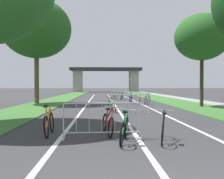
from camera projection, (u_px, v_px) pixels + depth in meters
grass_verge_left at (63, 98)px, 31.33m from camera, size 3.27×70.63×0.05m
grass_verge_right at (156, 98)px, 31.81m from camera, size 3.27×70.63×0.05m
sidewalk_path_right at (176, 98)px, 31.91m from camera, size 1.72×70.63×0.08m
lane_stripe_center at (113, 103)px, 23.12m from camera, size 0.14×40.86×0.01m
lane_stripe_right_lane at (138, 103)px, 23.21m from camera, size 0.14×40.86×0.01m
lane_stripe_left_lane at (88, 103)px, 23.02m from camera, size 0.14×40.86×0.01m
overpass_bridge at (106, 75)px, 60.96m from camera, size 16.84×4.40×5.76m
tree_left_pine_near at (36, 29)px, 21.54m from camera, size 5.84×5.84×8.82m
tree_right_oak_near at (202, 37)px, 18.32m from camera, size 3.91×3.91×6.68m
crowd_barrier_nearest at (102, 121)px, 7.47m from camera, size 2.30×0.53×1.05m
crowd_barrier_second at (130, 104)px, 14.46m from camera, size 2.30×0.48×1.05m
crowd_barrier_third at (127, 98)px, 21.40m from camera, size 2.31×0.56×1.05m
crowd_barrier_fourth at (117, 95)px, 28.30m from camera, size 2.31×0.53×1.05m
bicycle_green_0 at (124, 130)px, 6.94m from camera, size 0.60×1.63×0.89m
bicycle_white_1 at (140, 100)px, 20.97m from camera, size 0.58×1.58×0.95m
bicycle_blue_2 at (122, 96)px, 27.94m from camera, size 0.69×1.61×0.90m
bicycle_red_3 at (108, 124)px, 8.00m from camera, size 0.60×1.60×0.96m
bicycle_silver_4 at (130, 99)px, 21.85m from camera, size 0.47×1.58×1.00m
bicycle_black_5 at (163, 129)px, 7.04m from camera, size 0.65×1.58×0.87m
bicycle_purple_6 at (147, 100)px, 21.01m from camera, size 0.45×1.70×0.99m
bicycle_teal_7 at (131, 96)px, 28.76m from camera, size 0.53×1.72×0.91m
bicycle_orange_8 at (49, 123)px, 7.97m from camera, size 0.45×1.66×0.96m
bicycle_yellow_9 at (115, 96)px, 28.73m from camera, size 0.64×1.61×0.96m
bicycle_green_10 at (112, 106)px, 14.88m from camera, size 0.65×1.65×0.97m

